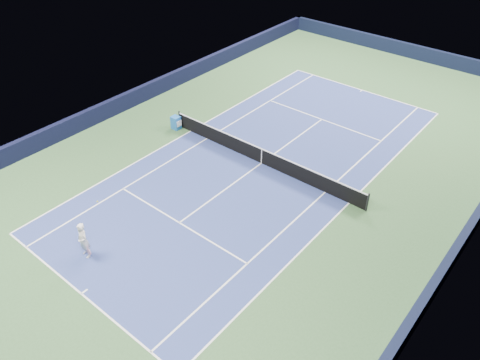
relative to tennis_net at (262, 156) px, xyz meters
The scene contains 19 objects.
ground 0.50m from the tennis_net, ahead, with size 40.00×40.00×0.00m, color #30532D.
wall_far 19.83m from the tennis_net, 90.00° to the left, with size 22.00×0.35×1.10m, color black.
wall_right 10.83m from the tennis_net, ahead, with size 0.35×40.00×1.10m, color black.
wall_left 10.83m from the tennis_net, behind, with size 0.35×40.00×1.10m, color black.
court_surface 0.50m from the tennis_net, ahead, with size 10.97×23.77×0.01m, color navy.
baseline_far 11.90m from the tennis_net, 90.00° to the left, with size 10.97×0.08×0.00m, color white.
baseline_near 11.90m from the tennis_net, 90.00° to the right, with size 10.97×0.08×0.00m, color white.
sideline_doubles_right 5.51m from the tennis_net, ahead, with size 0.08×23.77×0.00m, color white.
sideline_doubles_left 5.51m from the tennis_net, behind, with size 0.08×23.77×0.00m, color white.
sideline_singles_right 4.14m from the tennis_net, ahead, with size 0.08×23.77×0.00m, color white.
sideline_singles_left 4.14m from the tennis_net, behind, with size 0.08×23.77×0.00m, color white.
service_line_far 6.42m from the tennis_net, 90.00° to the left, with size 8.23×0.08×0.00m, color white.
service_line_near 6.42m from the tennis_net, 90.00° to the right, with size 8.23×0.08×0.00m, color white.
center_service_line 0.50m from the tennis_net, ahead, with size 0.08×12.80×0.00m, color white.
center_mark_far 11.75m from the tennis_net, 90.00° to the left, with size 0.08×0.30×0.00m, color white.
center_mark_near 11.75m from the tennis_net, 90.00° to the right, with size 0.08×0.30×0.00m, color white.
tennis_net is the anchor object (origin of this frame).
sponsor_cube 6.40m from the tennis_net, behind, with size 0.56×0.48×0.83m.
tennis_player 10.57m from the tennis_net, 98.67° to the right, with size 0.82×1.28×2.48m.
Camera 1 is at (12.68, -17.31, 14.83)m, focal length 35.00 mm.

